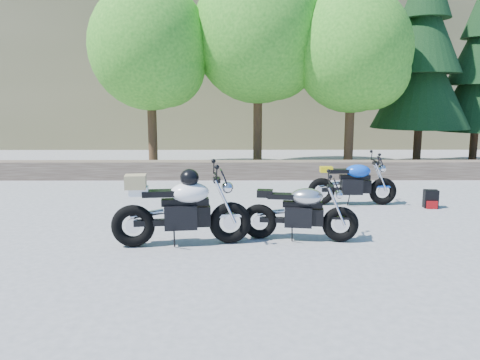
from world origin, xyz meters
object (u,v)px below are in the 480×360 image
at_px(blue_bike, 353,183).
at_px(backpack, 431,199).
at_px(silver_bike, 300,213).
at_px(white_bike, 181,208).

relative_size(blue_bike, backpack, 5.05).
xyz_separation_m(silver_bike, white_bike, (-1.85, -0.24, 0.13)).
height_order(silver_bike, blue_bike, blue_bike).
bearing_deg(blue_bike, backpack, -10.76).
xyz_separation_m(blue_bike, backpack, (1.54, -0.29, -0.28)).
bearing_deg(white_bike, backpack, 19.79).
height_order(blue_bike, backpack, blue_bike).
bearing_deg(white_bike, blue_bike, 32.69).
relative_size(white_bike, blue_bike, 1.13).
bearing_deg(blue_bike, silver_bike, -120.13).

